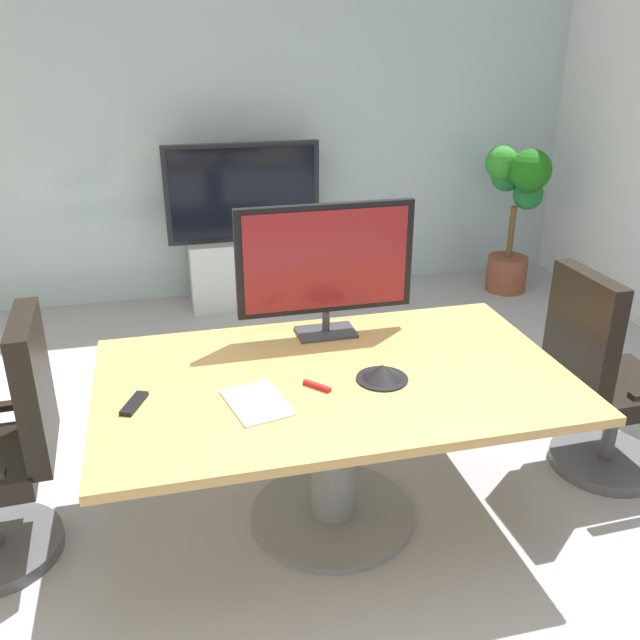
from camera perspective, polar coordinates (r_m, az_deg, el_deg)
The scene contains 12 objects.
ground_plane at distance 3.28m, azimuth 3.01°, elevation -16.88°, with size 7.39×7.39×0.00m, color #99999E.
wall_back_glass_partition at distance 5.67m, azimuth -6.30°, elevation 16.12°, with size 5.63×0.10×2.81m, color #9EB2B7.
conference_table at distance 3.00m, azimuth 1.15°, elevation -7.72°, with size 1.99×1.19×0.75m.
office_chair_left at distance 3.16m, azimuth -25.09°, elevation -10.82°, with size 0.60×0.58×1.09m.
office_chair_right at distance 3.66m, azimuth 22.58°, elevation -5.56°, with size 0.60×0.58×1.09m.
tv_monitor at distance 3.16m, azimuth 0.48°, elevation 4.83°, with size 0.84×0.18×0.64m.
wall_display_unit at distance 5.52m, azimuth -6.27°, elevation 5.66°, with size 1.20×0.36×1.31m.
potted_plant at distance 5.93m, azimuth 16.06°, elevation 9.41°, with size 0.53×0.68×1.23m.
conference_phone at distance 2.87m, azimuth 5.25°, elevation -4.45°, with size 0.22×0.22×0.07m.
remote_control at distance 2.78m, azimuth -15.32°, elevation -6.76°, with size 0.05×0.17×0.02m, color black.
whiteboard_marker at distance 2.81m, azimuth -0.27°, elevation -5.54°, with size 0.13×0.02×0.02m, color red.
paper_notepad at distance 2.71m, azimuth -5.31°, elevation -6.93°, with size 0.21×0.30×0.01m, color white.
Camera 1 is at (-0.76, -2.38, 2.13)m, focal length 38.15 mm.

